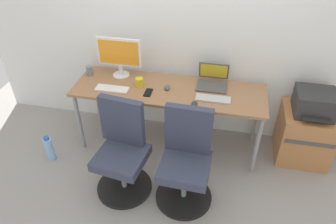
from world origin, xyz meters
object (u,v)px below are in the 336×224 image
at_px(side_cabinet, 304,134).
at_px(printer, 315,103).
at_px(desktop_monitor, 119,55).
at_px(office_chair_right, 186,161).
at_px(water_bottle_on_floor, 49,149).
at_px(coffee_mug, 139,82).
at_px(open_laptop, 213,80).
at_px(office_chair_left, 122,152).

xyz_separation_m(side_cabinet, printer, (-0.00, -0.00, 0.41)).
height_order(side_cabinet, desktop_monitor, desktop_monitor).
bearing_deg(side_cabinet, office_chair_right, -145.89).
bearing_deg(water_bottle_on_floor, side_cabinet, 13.07).
bearing_deg(coffee_mug, open_laptop, 14.00).
bearing_deg(printer, office_chair_right, -145.92).
height_order(office_chair_left, office_chair_right, same).
bearing_deg(office_chair_left, office_chair_right, 0.06).
bearing_deg(side_cabinet, coffee_mug, -176.40).
bearing_deg(side_cabinet, office_chair_left, -155.98).
bearing_deg(desktop_monitor, side_cabinet, -1.85).
distance_m(office_chair_right, water_bottle_on_floor, 1.54).
xyz_separation_m(water_bottle_on_floor, open_laptop, (1.63, 0.69, 0.65)).
relative_size(printer, water_bottle_on_floor, 1.29).
distance_m(side_cabinet, printer, 0.41).
xyz_separation_m(desktop_monitor, open_laptop, (1.00, 0.01, -0.20)).
height_order(office_chair_left, coffee_mug, office_chair_left).
height_order(office_chair_right, water_bottle_on_floor, office_chair_right).
bearing_deg(office_chair_left, water_bottle_on_floor, 169.58).
height_order(printer, water_bottle_on_floor, printer).
relative_size(water_bottle_on_floor, open_laptop, 1.00).
relative_size(desktop_monitor, coffee_mug, 5.22).
distance_m(office_chair_right, open_laptop, 0.94).
bearing_deg(coffee_mug, side_cabinet, 3.60).
relative_size(water_bottle_on_floor, desktop_monitor, 0.65).
distance_m(side_cabinet, water_bottle_on_floor, 2.73).
bearing_deg(printer, desktop_monitor, 178.12).
relative_size(printer, open_laptop, 1.29).
xyz_separation_m(side_cabinet, coffee_mug, (-1.76, -0.11, 0.50)).
bearing_deg(office_chair_left, coffee_mug, 90.47).
xyz_separation_m(side_cabinet, desktop_monitor, (-2.02, 0.07, 0.70)).
distance_m(office_chair_right, desktop_monitor, 1.34).
xyz_separation_m(office_chair_right, open_laptop, (0.13, 0.85, 0.37)).
relative_size(desktop_monitor, open_laptop, 1.55).
xyz_separation_m(open_laptop, coffee_mug, (-0.74, -0.18, -0.01)).
xyz_separation_m(water_bottle_on_floor, desktop_monitor, (0.64, 0.68, 0.84)).
relative_size(office_chair_right, printer, 2.35).
bearing_deg(desktop_monitor, office_chair_left, -72.72).
relative_size(office_chair_left, desktop_monitor, 1.96).
height_order(printer, open_laptop, open_laptop).
bearing_deg(office_chair_right, side_cabinet, 34.11).
bearing_deg(printer, water_bottle_on_floor, -166.95).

